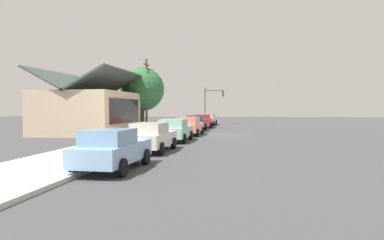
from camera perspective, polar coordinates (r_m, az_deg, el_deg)
name	(u,v)px	position (r m, az deg, el deg)	size (l,w,h in m)	color
ground_plane	(220,135)	(31.86, 4.46, -2.34)	(120.00, 120.00, 0.00)	#424244
sidewalk_curb	(158,133)	(32.71, -5.38, -2.08)	(60.00, 4.20, 0.16)	beige
car_skyblue	(112,149)	(14.33, -12.38, -4.47)	(4.57, 2.03, 1.59)	#8CB7E0
car_ivory	(152,137)	(19.84, -6.37, -2.63)	(4.63, 2.08, 1.59)	silver
car_seafoam	(174,130)	(25.65, -2.80, -1.56)	(4.87, 2.10, 1.59)	#9ED1BC
car_coral	(189,126)	(31.17, -0.47, -0.92)	(4.80, 2.16, 1.59)	#EA8C75
car_navy	(195,123)	(36.93, 0.53, -0.47)	(4.65, 1.95, 1.59)	navy
car_cherry	(203,121)	(42.54, 1.76, -0.13)	(4.77, 2.16, 1.59)	red
car_silver	(208,119)	(48.48, 2.58, 0.13)	(4.93, 2.06, 1.59)	silver
storefront_building	(89,111)	(34.49, -15.85, 1.33)	(10.18, 7.17, 5.77)	#CCB293
shade_tree	(142,89)	(39.78, -7.81, 4.81)	(4.74, 4.74, 6.75)	brown
traffic_light_main	(212,100)	(52.27, 3.21, 3.20)	(0.37, 2.79, 5.20)	#383833
utility_pole_wooden	(146,93)	(38.78, -7.16, 4.24)	(1.80, 0.24, 7.50)	brown
fire_hydrant_red	(182,126)	(37.08, -1.52, -0.95)	(0.22, 0.22, 0.71)	red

